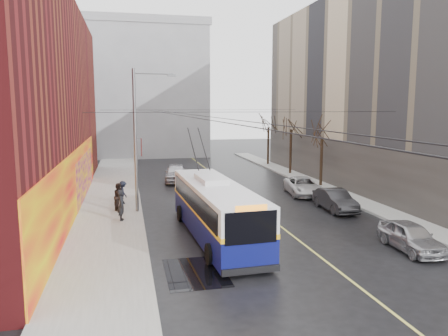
% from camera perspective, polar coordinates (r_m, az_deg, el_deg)
% --- Properties ---
extents(ground, '(140.00, 140.00, 0.00)m').
position_cam_1_polar(ground, '(19.92, 8.42, -11.72)').
color(ground, black).
rests_on(ground, ground).
extents(sidewalk_left, '(4.00, 60.00, 0.15)m').
position_cam_1_polar(sidewalk_left, '(30.22, -14.58, -4.89)').
color(sidewalk_left, gray).
rests_on(sidewalk_left, ground).
extents(sidewalk_right, '(2.00, 60.00, 0.15)m').
position_cam_1_polar(sidewalk_right, '(34.10, 15.34, -3.46)').
color(sidewalk_right, gray).
rests_on(sidewalk_right, ground).
extents(lane_line, '(0.12, 50.00, 0.01)m').
position_cam_1_polar(lane_line, '(33.23, 2.16, -3.60)').
color(lane_line, '#BFB74C').
rests_on(lane_line, ground).
extents(building_right, '(14.06, 36.00, 16.00)m').
position_cam_1_polar(building_right, '(39.49, 24.82, 9.18)').
color(building_right, '#C0AC8B').
rests_on(building_right, ground).
extents(building_far, '(20.50, 12.10, 18.00)m').
position_cam_1_polar(building_far, '(62.50, -12.06, 9.99)').
color(building_far, gray).
rests_on(building_far, ground).
extents(streetlight_pole, '(2.65, 0.60, 9.00)m').
position_cam_1_polar(streetlight_pole, '(27.53, -11.18, 4.02)').
color(streetlight_pole, slate).
rests_on(streetlight_pole, ground).
extents(catenary_wires, '(18.00, 60.00, 0.22)m').
position_cam_1_polar(catenary_wires, '(32.52, -5.08, 7.20)').
color(catenary_wires, black).
extents(tree_near, '(3.20, 3.20, 6.40)m').
position_cam_1_polar(tree_near, '(37.06, 12.72, 5.17)').
color(tree_near, black).
rests_on(tree_near, ground).
extents(tree_mid, '(3.20, 3.20, 6.68)m').
position_cam_1_polar(tree_mid, '(43.48, 8.77, 6.04)').
color(tree_mid, black).
rests_on(tree_mid, ground).
extents(tree_far, '(3.20, 3.20, 6.57)m').
position_cam_1_polar(tree_far, '(50.06, 5.84, 6.21)').
color(tree_far, black).
rests_on(tree_far, ground).
extents(puddle, '(2.43, 3.57, 0.01)m').
position_cam_1_polar(puddle, '(18.30, -3.74, -13.45)').
color(puddle, black).
rests_on(puddle, ground).
extents(pigeons_flying, '(2.24, 2.11, 1.90)m').
position_cam_1_polar(pigeons_flying, '(28.91, -5.34, 7.60)').
color(pigeons_flying, slate).
extents(trolleybus, '(3.08, 11.50, 5.40)m').
position_cam_1_polar(trolleybus, '(22.42, -1.09, -5.38)').
color(trolleybus, '#0B0F53').
rests_on(trolleybus, ground).
extents(parked_car_a, '(1.78, 4.03, 1.35)m').
position_cam_1_polar(parked_car_a, '(22.43, 23.21, -8.22)').
color(parked_car_a, '#98989C').
rests_on(parked_car_a, ground).
extents(parked_car_b, '(1.55, 4.23, 1.38)m').
position_cam_1_polar(parked_car_b, '(29.23, 14.31, -4.08)').
color(parked_car_b, '#272629').
rests_on(parked_car_b, ground).
extents(parked_car_c, '(2.84, 5.06, 1.34)m').
position_cam_1_polar(parked_car_c, '(33.89, 10.27, -2.35)').
color(parked_car_c, silver).
rests_on(parked_car_c, ground).
extents(following_car, '(2.46, 4.91, 1.61)m').
position_cam_1_polar(following_car, '(39.32, -6.31, -0.64)').
color(following_car, '#B8B8BD').
rests_on(following_car, ground).
extents(pedestrian_a, '(0.48, 0.68, 1.79)m').
position_cam_1_polar(pedestrian_a, '(26.00, -13.27, -4.75)').
color(pedestrian_a, black).
rests_on(pedestrian_a, sidewalk_left).
extents(pedestrian_b, '(0.87, 0.99, 1.73)m').
position_cam_1_polar(pedestrian_b, '(28.62, -13.55, -3.64)').
color(pedestrian_b, black).
rests_on(pedestrian_b, sidewalk_left).
extents(pedestrian_c, '(0.90, 1.15, 1.56)m').
position_cam_1_polar(pedestrian_c, '(30.41, -13.07, -3.12)').
color(pedestrian_c, black).
rests_on(pedestrian_c, sidewalk_left).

